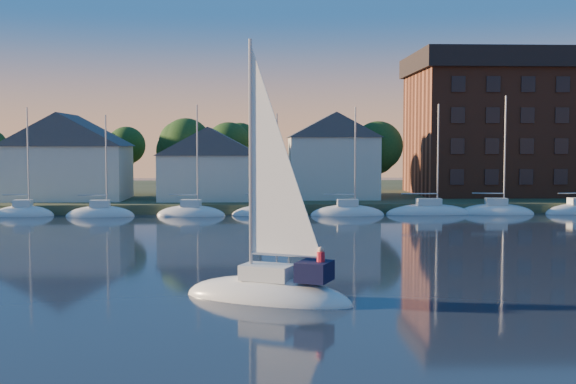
{
  "coord_description": "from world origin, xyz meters",
  "views": [
    {
      "loc": [
        -0.6,
        -24.13,
        7.26
      ],
      "look_at": [
        1.3,
        22.0,
        4.17
      ],
      "focal_mm": 45.0,
      "sensor_mm": 36.0,
      "label": 1
    }
  ],
  "objects": [
    {
      "name": "clubhouse_centre",
      "position": [
        -6.0,
        57.0,
        5.13
      ],
      "size": [
        11.55,
        8.4,
        8.08
      ],
      "color": "silver",
      "rests_on": "shoreline_land"
    },
    {
      "name": "wooden_dock",
      "position": [
        0.0,
        52.0,
        0.0
      ],
      "size": [
        120.0,
        3.0,
        1.0
      ],
      "primitive_type": "cube",
      "color": "brown",
      "rests_on": "ground"
    },
    {
      "name": "clubhouse_west",
      "position": [
        -22.0,
        58.0,
        5.93
      ],
      "size": [
        13.65,
        9.45,
        9.64
      ],
      "color": "silver",
      "rests_on": "shoreline_land"
    },
    {
      "name": "hero_sailboat",
      "position": [
        -0.07,
        9.01,
        0.56
      ],
      "size": [
        8.71,
        5.91,
        13.18
      ],
      "rotation": [
        0.0,
        0.0,
        2.71
      ],
      "color": "silver",
      "rests_on": "ground"
    },
    {
      "name": "ground",
      "position": [
        0.0,
        0.0,
        0.0
      ],
      "size": [
        260.0,
        260.0,
        0.0
      ],
      "primitive_type": "plane",
      "color": "black",
      "rests_on": "ground"
    },
    {
      "name": "moored_fleet",
      "position": [
        -4.0,
        49.0,
        0.1
      ],
      "size": [
        79.5,
        2.4,
        12.05
      ],
      "color": "silver",
      "rests_on": "ground"
    },
    {
      "name": "tree_line",
      "position": [
        2.0,
        63.0,
        7.18
      ],
      "size": [
        93.4,
        5.4,
        8.9
      ],
      "color": "#362418",
      "rests_on": "shoreline_land"
    },
    {
      "name": "condo_block",
      "position": [
        34.0,
        64.95,
        9.79
      ],
      "size": [
        31.0,
        17.0,
        17.4
      ],
      "color": "brown",
      "rests_on": "shoreline_land"
    },
    {
      "name": "shoreline_land",
      "position": [
        0.0,
        75.0,
        0.0
      ],
      "size": [
        160.0,
        50.0,
        2.0
      ],
      "primitive_type": "cube",
      "color": "#353E24",
      "rests_on": "ground"
    },
    {
      "name": "clubhouse_east",
      "position": [
        8.0,
        59.0,
        6.0
      ],
      "size": [
        10.5,
        8.4,
        9.8
      ],
      "color": "silver",
      "rests_on": "shoreline_land"
    }
  ]
}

